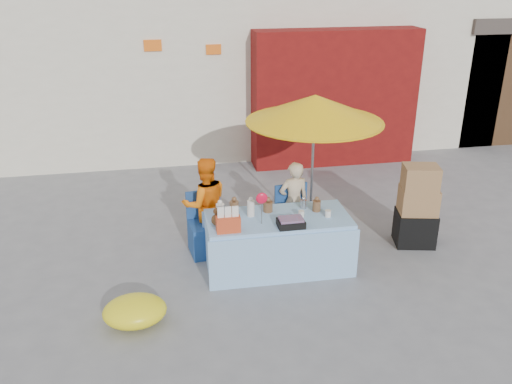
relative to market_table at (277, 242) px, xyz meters
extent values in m
plane|color=slate|center=(-0.20, -0.37, -0.37)|extent=(80.00, 80.00, 0.00)
cube|color=silver|center=(-0.20, 6.63, 1.88)|extent=(12.00, 5.00, 4.50)
cube|color=maroon|center=(2.00, 3.83, 0.93)|extent=(3.20, 0.60, 2.60)
cube|color=#4C331E|center=(6.30, 5.63, 0.83)|extent=(2.60, 3.00, 2.40)
cube|color=#3F3833|center=(6.30, 5.63, 2.18)|extent=(2.80, 3.20, 0.30)
cube|color=orange|center=(-1.40, 4.11, 1.98)|extent=(0.32, 0.04, 0.20)
cube|color=orange|center=(-0.30, 4.11, 1.88)|extent=(0.28, 0.04, 0.18)
cube|color=#9AC8F6|center=(0.01, 0.00, -0.01)|extent=(1.85, 0.85, 0.73)
cube|color=#9AC8F6|center=(0.00, -0.42, -0.03)|extent=(1.89, 0.06, 0.68)
cube|color=#9AC8F6|center=(0.01, 0.43, -0.03)|extent=(1.89, 0.06, 0.68)
cylinder|color=silver|center=(-0.72, 0.16, 0.44)|extent=(0.11, 0.11, 0.17)
cylinder|color=brown|center=(-0.52, 0.25, 0.43)|extent=(0.12, 0.12, 0.15)
cylinder|color=silver|center=(-0.33, 0.10, 0.46)|extent=(0.10, 0.10, 0.21)
cylinder|color=brown|center=(-0.09, 0.20, 0.42)|extent=(0.13, 0.13, 0.14)
cylinder|color=#B2B2B7|center=(0.40, 0.21, 0.41)|extent=(0.09, 0.09, 0.12)
cylinder|color=brown|center=(0.54, 0.09, 0.43)|extent=(0.11, 0.11, 0.15)
cylinder|color=silver|center=(0.30, -0.05, 0.40)|extent=(0.08, 0.08, 0.09)
cylinder|color=silver|center=(0.64, -0.10, 0.40)|extent=(0.08, 0.08, 0.09)
sphere|color=brown|center=(-0.79, -0.08, 0.43)|extent=(0.15, 0.15, 0.15)
ellipsoid|color=red|center=(-0.24, -0.14, 0.70)|extent=(0.15, 0.05, 0.15)
cube|color=#C8401E|center=(-0.67, -0.28, 0.45)|extent=(0.29, 0.14, 0.19)
cube|color=black|center=(0.10, -0.29, 0.40)|extent=(0.33, 0.24, 0.09)
cube|color=navy|center=(-0.85, 0.55, -0.15)|extent=(0.53, 0.51, 0.45)
cube|color=navy|center=(-0.88, 0.77, 0.28)|extent=(0.48, 0.10, 0.40)
cube|color=navy|center=(0.40, 0.55, -0.15)|extent=(0.53, 0.51, 0.45)
cube|color=navy|center=(0.37, 0.77, 0.28)|extent=(0.48, 0.10, 0.40)
imported|color=orange|center=(-0.85, 0.70, 0.30)|extent=(0.71, 0.58, 1.34)
imported|color=beige|center=(0.40, 0.70, 0.23)|extent=(0.47, 0.34, 1.20)
cylinder|color=gray|center=(0.70, 0.85, 0.63)|extent=(0.04, 0.04, 2.00)
cone|color=yellow|center=(0.70, 0.85, 1.53)|extent=(1.90, 1.90, 0.38)
cylinder|color=yellow|center=(0.70, 0.85, 1.35)|extent=(1.90, 1.90, 0.02)
cube|color=black|center=(2.08, 0.27, -0.13)|extent=(0.62, 0.55, 0.49)
cube|color=#9D6C47|center=(2.08, 0.27, 0.30)|extent=(0.58, 0.49, 0.37)
cube|color=#9D6C47|center=(2.06, 0.25, 0.65)|extent=(0.53, 0.45, 0.33)
ellipsoid|color=yellow|center=(-1.83, -0.90, -0.21)|extent=(0.88, 0.81, 0.32)
camera|label=1|loc=(-1.44, -6.08, 3.35)|focal=38.00mm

